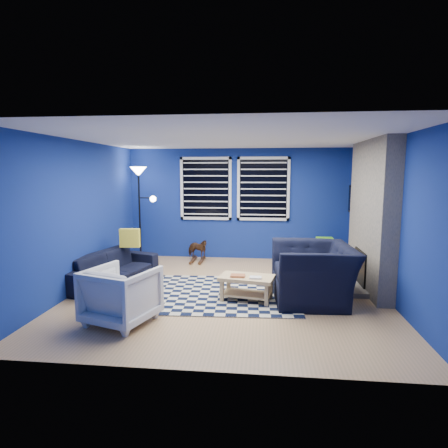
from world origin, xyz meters
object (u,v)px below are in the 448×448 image
object	(u,v)px
sofa	(112,268)
cabinet	(324,253)
armchair_bent	(121,295)
coffee_table	(247,283)
floor_lamp	(140,184)
tv	(355,200)
armchair_big	(313,273)
rocking_horse	(197,249)

from	to	relation	value
sofa	cabinet	bearing A→B (deg)	-52.33
armchair_bent	coffee_table	world-z (taller)	armchair_bent
coffee_table	floor_lamp	distance (m)	3.68
floor_lamp	coffee_table	bearing A→B (deg)	-43.77
tv	armchair_bent	bearing A→B (deg)	-137.60
armchair_big	cabinet	world-z (taller)	armchair_big
armchair_big	armchair_bent	size ratio (longest dim) A/B	1.62
rocking_horse	coffee_table	distance (m)	2.71
coffee_table	floor_lamp	xyz separation A→B (m)	(-2.45, 2.35, 1.42)
sofa	floor_lamp	world-z (taller)	floor_lamp
cabinet	armchair_big	bearing A→B (deg)	-79.61
tv	sofa	distance (m)	4.99
tv	coffee_table	size ratio (longest dim) A/B	1.12
cabinet	floor_lamp	distance (m)	4.23
tv	floor_lamp	size ratio (longest dim) A/B	0.48
armchair_bent	cabinet	bearing A→B (deg)	-114.93
sofa	armchair_bent	xyz separation A→B (m)	(0.83, -1.68, 0.10)
sofa	coffee_table	xyz separation A→B (m)	(2.42, -0.66, 0.00)
armchair_big	coffee_table	size ratio (longest dim) A/B	1.50
armchair_bent	sofa	bearing A→B (deg)	-45.74
armchair_bent	rocking_horse	size ratio (longest dim) A/B	1.57
floor_lamp	cabinet	bearing A→B (deg)	-0.16
tv	armchair_bent	distance (m)	5.14
armchair_big	cabinet	distance (m)	2.26
rocking_horse	coffee_table	world-z (taller)	rocking_horse
rocking_horse	floor_lamp	bearing A→B (deg)	114.02
armchair_big	rocking_horse	distance (m)	3.19
tv	armchair_big	distance (m)	2.67
sofa	armchair_big	world-z (taller)	armchair_big
tv	rocking_horse	world-z (taller)	tv
cabinet	rocking_horse	bearing A→B (deg)	-158.40
armchair_big	sofa	bearing A→B (deg)	-102.15
rocking_horse	armchair_bent	bearing A→B (deg)	-166.01
tv	armchair_big	world-z (taller)	tv
armchair_big	tv	bearing A→B (deg)	150.12
armchair_bent	floor_lamp	xyz separation A→B (m)	(-0.85, 3.37, 1.33)
armchair_big	armchair_bent	distance (m)	2.86
rocking_horse	coffee_table	bearing A→B (deg)	-133.09
coffee_table	sofa	bearing A→B (deg)	164.78
tv	rocking_horse	bearing A→B (deg)	179.16
sofa	armchair_big	size ratio (longest dim) A/B	1.43
armchair_big	rocking_horse	bearing A→B (deg)	-139.33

